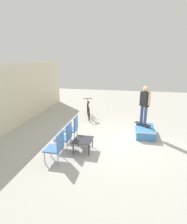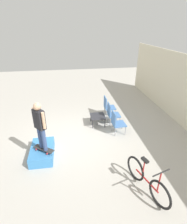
# 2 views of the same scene
# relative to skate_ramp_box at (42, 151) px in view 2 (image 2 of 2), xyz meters

# --- Properties ---
(ground_plane) EXTENTS (24.00, 24.00, 0.00)m
(ground_plane) POSITION_rel_skate_ramp_box_xyz_m (-0.89, 1.06, -0.18)
(ground_plane) COLOR #B7B2A8
(skate_ramp_box) EXTENTS (1.28, 0.75, 0.37)m
(skate_ramp_box) POSITION_rel_skate_ramp_box_xyz_m (0.00, 0.00, 0.00)
(skate_ramp_box) COLOR #3D84C6
(skate_ramp_box) RESTS_ON ground_plane
(skateboard_on_ramp) EXTENTS (0.60, 0.72, 0.07)m
(skateboard_on_ramp) POSITION_rel_skate_ramp_box_xyz_m (0.20, 0.10, 0.26)
(skateboard_on_ramp) COLOR #2D2D2D
(skateboard_on_ramp) RESTS_ON skate_ramp_box
(person_skater) EXTENTS (0.46, 0.40, 1.63)m
(person_skater) POSITION_rel_skate_ramp_box_xyz_m (0.20, 0.10, 1.22)
(person_skater) COLOR #384C7A
(person_skater) RESTS_ON skateboard_on_ramp
(coffee_table) EXTENTS (0.72, 0.64, 0.43)m
(coffee_table) POSITION_rel_skate_ramp_box_xyz_m (-1.82, 2.25, 0.20)
(coffee_table) COLOR #2D2D33
(coffee_table) RESTS_ON ground_plane
(patio_chair_left) EXTENTS (0.52, 0.52, 0.98)m
(patio_chair_left) POSITION_rel_skate_ramp_box_xyz_m (-2.62, 2.90, 0.35)
(patio_chair_left) COLOR #99999E
(patio_chair_left) RESTS_ON ground_plane
(patio_chair_center) EXTENTS (0.52, 0.52, 0.98)m
(patio_chair_center) POSITION_rel_skate_ramp_box_xyz_m (-1.82, 2.90, 0.35)
(patio_chair_center) COLOR #99999E
(patio_chair_center) RESTS_ON ground_plane
(patio_chair_right) EXTENTS (0.55, 0.55, 0.98)m
(patio_chair_right) POSITION_rel_skate_ramp_box_xyz_m (-1.01, 2.90, 0.35)
(patio_chair_right) COLOR #99999E
(patio_chair_right) RESTS_ON ground_plane
(bicycle) EXTENTS (1.63, 0.64, 1.01)m
(bicycle) POSITION_rel_skate_ramp_box_xyz_m (1.87, 2.93, 0.21)
(bicycle) COLOR black
(bicycle) RESTS_ON ground_plane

